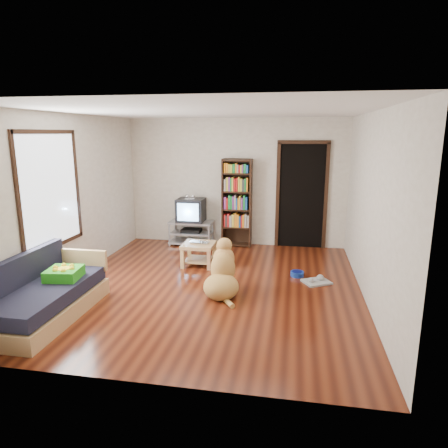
% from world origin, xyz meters
% --- Properties ---
extents(ground, '(5.00, 5.00, 0.00)m').
position_xyz_m(ground, '(0.00, 0.00, 0.00)').
color(ground, '#602410').
rests_on(ground, ground).
extents(ceiling, '(5.00, 5.00, 0.00)m').
position_xyz_m(ceiling, '(0.00, 0.00, 2.60)').
color(ceiling, white).
rests_on(ceiling, ground).
extents(wall_back, '(4.50, 0.00, 4.50)m').
position_xyz_m(wall_back, '(0.00, 2.50, 1.30)').
color(wall_back, beige).
rests_on(wall_back, ground).
extents(wall_front, '(4.50, 0.00, 4.50)m').
position_xyz_m(wall_front, '(0.00, -2.50, 1.30)').
color(wall_front, beige).
rests_on(wall_front, ground).
extents(wall_left, '(0.00, 5.00, 5.00)m').
position_xyz_m(wall_left, '(-2.25, 0.00, 1.30)').
color(wall_left, beige).
rests_on(wall_left, ground).
extents(wall_right, '(0.00, 5.00, 5.00)m').
position_xyz_m(wall_right, '(2.25, 0.00, 1.30)').
color(wall_right, beige).
rests_on(wall_right, ground).
extents(green_cushion, '(0.47, 0.47, 0.14)m').
position_xyz_m(green_cushion, '(-1.75, -1.10, 0.49)').
color(green_cushion, green).
rests_on(green_cushion, sofa).
extents(laptop, '(0.38, 0.28, 0.03)m').
position_xyz_m(laptop, '(-0.43, 0.93, 0.41)').
color(laptop, silver).
rests_on(laptop, coffee_table).
extents(dog_bowl, '(0.22, 0.22, 0.08)m').
position_xyz_m(dog_bowl, '(1.31, 0.69, 0.04)').
color(dog_bowl, navy).
rests_on(dog_bowl, ground).
extents(grey_rag, '(0.51, 0.47, 0.03)m').
position_xyz_m(grey_rag, '(1.61, 0.44, 0.01)').
color(grey_rag, '#999999').
rests_on(grey_rag, ground).
extents(window, '(0.03, 1.46, 1.70)m').
position_xyz_m(window, '(-2.23, -0.50, 1.50)').
color(window, white).
rests_on(window, wall_left).
extents(doorway, '(1.03, 0.05, 2.19)m').
position_xyz_m(doorway, '(1.35, 2.48, 1.12)').
color(doorway, black).
rests_on(doorway, wall_back).
extents(tv_stand, '(0.90, 0.45, 0.50)m').
position_xyz_m(tv_stand, '(-0.90, 2.25, 0.27)').
color(tv_stand, '#99999E').
rests_on(tv_stand, ground).
extents(crt_tv, '(0.55, 0.52, 0.58)m').
position_xyz_m(crt_tv, '(-0.90, 2.27, 0.74)').
color(crt_tv, black).
rests_on(crt_tv, tv_stand).
extents(bookshelf, '(0.60, 0.30, 1.80)m').
position_xyz_m(bookshelf, '(0.05, 2.34, 1.00)').
color(bookshelf, black).
rests_on(bookshelf, ground).
extents(sofa, '(0.80, 1.80, 0.80)m').
position_xyz_m(sofa, '(-1.87, -1.38, 0.26)').
color(sofa, tan).
rests_on(sofa, ground).
extents(coffee_table, '(0.55, 0.55, 0.40)m').
position_xyz_m(coffee_table, '(-0.43, 0.96, 0.28)').
color(coffee_table, tan).
rests_on(coffee_table, ground).
extents(dog, '(0.53, 0.98, 0.82)m').
position_xyz_m(dog, '(0.22, -0.24, 0.30)').
color(dog, '#B57E45').
rests_on(dog, ground).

